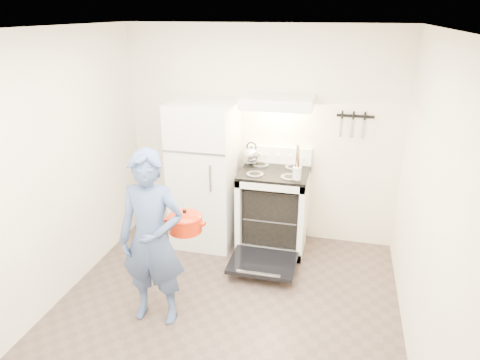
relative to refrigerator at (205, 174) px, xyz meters
name	(u,v)px	position (x,y,z in m)	size (l,w,h in m)	color
floor	(219,324)	(0.58, -1.45, -0.85)	(3.60, 3.60, 0.00)	#4F3F38
back_wall	(260,136)	(0.58, 0.35, 0.40)	(3.20, 0.02, 2.50)	#F5EACC
refrigerator	(205,174)	(0.00, 0.00, 0.00)	(0.70, 0.70, 1.70)	white
stove_body	(273,211)	(0.81, 0.02, -0.39)	(0.76, 0.65, 0.92)	white
cooktop	(274,172)	(0.81, 0.02, 0.09)	(0.76, 0.65, 0.03)	black
backsplash	(279,155)	(0.81, 0.31, 0.20)	(0.76, 0.07, 0.20)	white
oven_door	(263,263)	(0.81, -0.57, -0.72)	(0.70, 0.54, 0.04)	black
oven_rack	(273,212)	(0.81, 0.02, -0.41)	(0.60, 0.52, 0.01)	slate
range_hood	(278,102)	(0.81, 0.10, 0.86)	(0.76, 0.50, 0.12)	white
knife_strip	(355,116)	(1.63, 0.33, 0.70)	(0.40, 0.02, 0.03)	black
pizza_stone	(265,211)	(0.72, 0.00, -0.40)	(0.32, 0.32, 0.02)	#8C6A4B
tea_kettle	(251,153)	(0.51, 0.19, 0.23)	(0.22, 0.18, 0.27)	#B6B6BB
utensil_jar	(297,173)	(1.09, -0.24, 0.20)	(0.09, 0.09, 0.13)	silver
person	(152,240)	(0.01, -1.48, -0.05)	(0.58, 0.38, 1.59)	#37487A
dutch_oven	(185,224)	(0.21, -1.20, -0.01)	(0.37, 0.30, 0.24)	red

